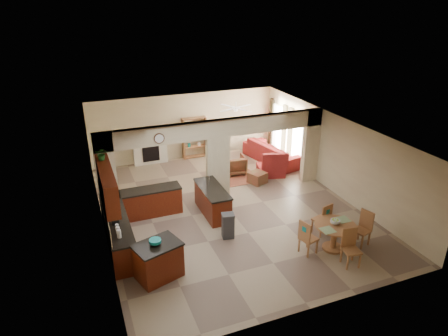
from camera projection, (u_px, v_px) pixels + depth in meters
name	position (u px, v px, depth m)	size (l,w,h in m)	color
floor	(228.00, 208.00, 13.34)	(10.00, 10.00, 0.00)	gray
ceiling	(229.00, 128.00, 12.23)	(10.00, 10.00, 0.00)	white
wall_back	(185.00, 126.00, 17.06)	(8.00, 8.00, 0.00)	beige
wall_front	(316.00, 258.00, 8.51)	(8.00, 8.00, 0.00)	beige
wall_left	(100.00, 190.00, 11.45)	(10.00, 10.00, 0.00)	beige
wall_right	(333.00, 154.00, 14.12)	(10.00, 10.00, 0.00)	beige
partition_left_pier	(106.00, 175.00, 12.40)	(0.60, 0.25, 2.80)	beige
partition_center_pier	(218.00, 167.00, 13.76)	(0.80, 0.25, 2.20)	beige
partition_right_pier	(311.00, 146.00, 14.87)	(0.60, 0.25, 2.80)	beige
partition_header	(218.00, 128.00, 13.20)	(8.00, 0.25, 0.60)	beige
kitchen_counter	(130.00, 218.00, 11.85)	(2.52, 3.29, 1.48)	#430907
upper_cabinets	(107.00, 184.00, 10.62)	(0.35, 2.40, 0.90)	#430907
peninsula	(213.00, 201.00, 12.86)	(0.70, 1.85, 0.91)	#430907
wall_clock	(159.00, 138.00, 12.43)	(0.34, 0.34, 0.03)	#4E2C1A
rug	(237.00, 178.00, 15.53)	(1.60, 1.30, 0.01)	brown
fireplace	(150.00, 150.00, 16.69)	(1.60, 0.35, 1.20)	beige
shelving_unit	(194.00, 138.00, 17.22)	(1.00, 0.32, 1.80)	#9F6937
window_a	(298.00, 139.00, 16.16)	(0.02, 0.90, 1.90)	white
window_b	(278.00, 127.00, 17.61)	(0.02, 0.90, 1.90)	white
glazed_door	(288.00, 136.00, 16.94)	(0.02, 0.70, 2.10)	white
drape_a_left	(305.00, 144.00, 15.63)	(0.10, 0.28, 2.30)	#3E2118
drape_a_right	(290.00, 135.00, 16.66)	(0.10, 0.28, 2.30)	#3E2118
drape_b_left	(284.00, 131.00, 17.08)	(0.10, 0.28, 2.30)	#3E2118
drape_b_right	(271.00, 124.00, 18.11)	(0.10, 0.28, 2.30)	#3E2118
ceiling_fan	(236.00, 108.00, 15.39)	(1.00, 1.00, 0.10)	white
kitchen_island	(158.00, 261.00, 9.92)	(1.30, 1.09, 0.96)	#430907
teal_bowl	(155.00, 242.00, 9.70)	(0.30, 0.30, 0.14)	teal
trash_can	(228.00, 227.00, 11.62)	(0.34, 0.29, 0.71)	#303033
dining_table	(334.00, 233.00, 11.02)	(1.14, 1.14, 0.78)	#9F6937
fruit_bowl	(335.00, 222.00, 10.93)	(0.27, 0.27, 0.14)	#8AC229
sofa	(272.00, 152.00, 17.00)	(1.11, 2.84, 0.83)	maroon
chaise	(271.00, 170.00, 15.77)	(1.02, 0.83, 0.41)	maroon
armchair	(235.00, 165.00, 15.85)	(0.78, 0.80, 0.73)	maroon
ottoman	(257.00, 178.00, 15.10)	(0.58, 0.58, 0.42)	maroon
plant	(102.00, 154.00, 10.95)	(0.32, 0.28, 0.36)	#164813
chair_north	(324.00, 218.00, 11.68)	(0.51, 0.51, 1.02)	#9F6937
chair_east	(364.00, 226.00, 11.25)	(0.53, 0.53, 1.02)	#9F6937
chair_south	(350.00, 245.00, 10.40)	(0.48, 0.48, 1.02)	#9F6937
chair_west	(307.00, 236.00, 10.79)	(0.51, 0.51, 1.02)	#9F6937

